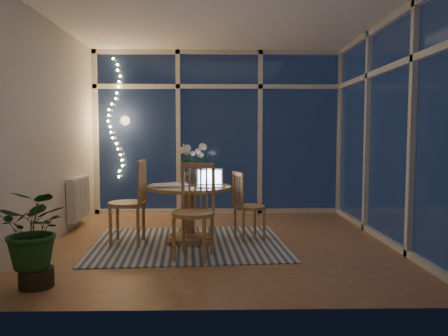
{
  "coord_description": "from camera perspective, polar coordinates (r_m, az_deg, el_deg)",
  "views": [
    {
      "loc": [
        -0.07,
        -5.06,
        1.26
      ],
      "look_at": [
        0.04,
        0.25,
        0.86
      ],
      "focal_mm": 35.0,
      "sensor_mm": 36.0,
      "label": 1
    }
  ],
  "objects": [
    {
      "name": "chair_front",
      "position": [
        4.43,
        -4.03,
        -5.65
      ],
      "size": [
        0.55,
        0.55,
        0.98
      ],
      "primitive_type": "cube",
      "rotation": [
        0.0,
        0.0,
        -0.24
      ],
      "color": "#9A6545",
      "rests_on": "floor"
    },
    {
      "name": "wall_right",
      "position": [
        5.46,
        21.14,
        4.46
      ],
      "size": [
        0.04,
        4.0,
        2.6
      ],
      "primitive_type": "cube",
      "color": "silver",
      "rests_on": "floor"
    },
    {
      "name": "window_wall_back",
      "position": [
        7.02,
        -0.62,
        4.65
      ],
      "size": [
        4.0,
        0.1,
        2.6
      ],
      "primitive_type": "cube",
      "color": "silver",
      "rests_on": "floor"
    },
    {
      "name": "radiator",
      "position": [
        6.3,
        -18.48,
        -3.74
      ],
      "size": [
        0.1,
        0.7,
        0.58
      ],
      "primitive_type": "cube",
      "color": "silver",
      "rests_on": "wall_left"
    },
    {
      "name": "fairy_lights",
      "position": [
        7.12,
        -14.1,
        6.32
      ],
      "size": [
        0.24,
        0.1,
        1.85
      ],
      "primitive_type": null,
      "color": "#FFC866",
      "rests_on": "window_wall_back"
    },
    {
      "name": "window_wall_right",
      "position": [
        5.45,
        20.75,
        4.47
      ],
      "size": [
        0.1,
        4.0,
        2.6
      ],
      "primitive_type": "cube",
      "color": "silver",
      "rests_on": "floor"
    },
    {
      "name": "bowl",
      "position": [
        5.24,
        -1.32,
        -1.97
      ],
      "size": [
        0.16,
        0.16,
        0.04
      ],
      "primitive_type": "imported",
      "rotation": [
        0.0,
        0.0,
        0.06
      ],
      "color": "silver",
      "rests_on": "dining_table"
    },
    {
      "name": "chair_left",
      "position": [
        5.18,
        -12.54,
        -4.29
      ],
      "size": [
        0.47,
        0.47,
        0.99
      ],
      "primitive_type": "cube",
      "rotation": [
        0.0,
        0.0,
        -1.61
      ],
      "color": "#9A6545",
      "rests_on": "floor"
    },
    {
      "name": "laptop",
      "position": [
        4.97,
        -1.83,
        -1.22
      ],
      "size": [
        0.32,
        0.28,
        0.22
      ],
      "primitive_type": null,
      "rotation": [
        0.0,
        0.0,
        0.06
      ],
      "color": "silver",
      "rests_on": "dining_table"
    },
    {
      "name": "wall_front",
      "position": [
        3.06,
        0.13,
        5.11
      ],
      "size": [
        4.0,
        0.04,
        2.6
      ],
      "primitive_type": "cube",
      "color": "silver",
      "rests_on": "floor"
    },
    {
      "name": "wall_left",
      "position": [
        5.41,
        -22.15,
        4.44
      ],
      "size": [
        0.04,
        4.0,
        2.6
      ],
      "primitive_type": "cube",
      "color": "silver",
      "rests_on": "floor"
    },
    {
      "name": "garden_patio",
      "position": [
        10.16,
        2.03,
        -3.16
      ],
      "size": [
        12.0,
        6.0,
        0.1
      ],
      "primitive_type": "cube",
      "color": "black",
      "rests_on": "ground"
    },
    {
      "name": "garden_shrubs",
      "position": [
        8.53,
        -6.1,
        -1.16
      ],
      "size": [
        0.9,
        0.9,
        0.9
      ],
      "primitive_type": "sphere",
      "color": "black",
      "rests_on": "ground"
    },
    {
      "name": "wall_back",
      "position": [
        7.06,
        -0.63,
        4.64
      ],
      "size": [
        4.0,
        0.04,
        2.6
      ],
      "primitive_type": "cube",
      "color": "silver",
      "rests_on": "floor"
    },
    {
      "name": "ceiling",
      "position": [
        5.23,
        -0.41,
        19.17
      ],
      "size": [
        4.0,
        4.0,
        0.0
      ],
      "primitive_type": "plane",
      "color": "white",
      "rests_on": "wall_back"
    },
    {
      "name": "chair_right",
      "position": [
        5.25,
        3.35,
        -4.89
      ],
      "size": [
        0.49,
        0.49,
        0.84
      ],
      "primitive_type": "cube",
      "rotation": [
        0.0,
        0.0,
        1.9
      ],
      "color": "#9A6545",
      "rests_on": "floor"
    },
    {
      "name": "dining_table",
      "position": [
        5.16,
        -4.53,
        -6.02
      ],
      "size": [
        1.04,
        1.04,
        0.67
      ],
      "primitive_type": "cylinder",
      "rotation": [
        0.0,
        0.0,
        0.06
      ],
      "color": "#9A6545",
      "rests_on": "floor"
    },
    {
      "name": "garden_fence",
      "position": [
        10.56,
        -0.82,
        2.35
      ],
      "size": [
        11.0,
        0.08,
        1.8
      ],
      "primitive_type": "cube",
      "color": "#371F14",
      "rests_on": "ground"
    },
    {
      "name": "floor",
      "position": [
        5.21,
        -0.39,
        -9.66
      ],
      "size": [
        4.0,
        4.0,
        0.0
      ],
      "primitive_type": "plane",
      "color": "brown",
      "rests_on": "ground"
    },
    {
      "name": "potted_plant",
      "position": [
        3.96,
        -23.43,
        -8.85
      ],
      "size": [
        0.58,
        0.51,
        0.76
      ],
      "primitive_type": "imported",
      "rotation": [
        0.0,
        0.0,
        -0.08
      ],
      "color": "#19471C",
      "rests_on": "floor"
    },
    {
      "name": "rug",
      "position": [
        5.14,
        -4.57,
        -9.8
      ],
      "size": [
        2.3,
        1.89,
        0.01
      ],
      "primitive_type": "cube",
      "rotation": [
        0.0,
        0.0,
        0.06
      ],
      "color": "beige",
      "rests_on": "floor"
    },
    {
      "name": "neighbour_roof",
      "position": [
        13.59,
        0.37,
        8.27
      ],
      "size": [
        7.0,
        3.0,
        2.2
      ],
      "primitive_type": "cube",
      "color": "#2E3038",
      "rests_on": "ground"
    },
    {
      "name": "newspapers",
      "position": [
        5.07,
        -7.06,
        -2.28
      ],
      "size": [
        0.45,
        0.37,
        0.02
      ],
      "primitive_type": "cube",
      "rotation": [
        0.0,
        0.0,
        0.16
      ],
      "color": "beige",
      "rests_on": "dining_table"
    },
    {
      "name": "flower_vase",
      "position": [
        5.38,
        -4.18,
        -0.89
      ],
      "size": [
        0.21,
        0.21,
        0.21
      ],
      "primitive_type": "imported",
      "rotation": [
        0.0,
        0.0,
        0.06
      ],
      "color": "silver",
      "rests_on": "dining_table"
    },
    {
      "name": "phone",
      "position": [
        5.07,
        -4.18,
        -2.34
      ],
      "size": [
        0.13,
        0.1,
        0.01
      ],
      "primitive_type": "cube",
      "rotation": [
        0.0,
        0.0,
        0.41
      ],
      "color": "black",
      "rests_on": "dining_table"
    }
  ]
}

